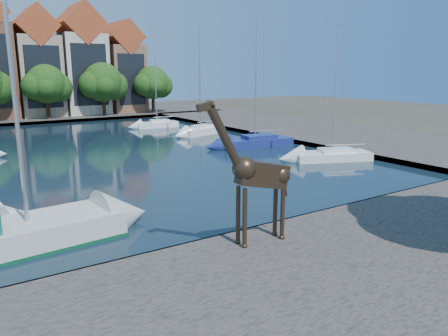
% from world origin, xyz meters
% --- Properties ---
extents(ground, '(160.00, 160.00, 0.00)m').
position_xyz_m(ground, '(0.00, 0.00, 0.00)').
color(ground, '#38332B').
rests_on(ground, ground).
extents(water_basin, '(38.00, 50.00, 0.08)m').
position_xyz_m(water_basin, '(0.00, 24.00, 0.04)').
color(water_basin, black).
rests_on(water_basin, ground).
extents(near_quay, '(50.00, 14.00, 0.50)m').
position_xyz_m(near_quay, '(0.00, -7.00, 0.25)').
color(near_quay, '#514B46').
rests_on(near_quay, ground).
extents(far_quay, '(60.00, 16.00, 0.50)m').
position_xyz_m(far_quay, '(0.00, 56.00, 0.25)').
color(far_quay, '#514B46').
rests_on(far_quay, ground).
extents(right_quay, '(14.00, 52.00, 0.50)m').
position_xyz_m(right_quay, '(25.00, 24.00, 0.25)').
color(right_quay, '#514B46').
rests_on(right_quay, ground).
extents(townhouse_east_inner, '(5.94, 9.18, 15.79)m').
position_xyz_m(townhouse_east_inner, '(2.00, 55.99, 7.73)').
color(townhouse_east_inner, tan).
rests_on(townhouse_east_inner, far_quay).
extents(townhouse_east_mid, '(6.43, 9.18, 16.65)m').
position_xyz_m(townhouse_east_mid, '(8.50, 55.99, 8.10)').
color(townhouse_east_mid, beige).
rests_on(townhouse_east_mid, far_quay).
extents(townhouse_east_end, '(5.44, 9.18, 14.43)m').
position_xyz_m(townhouse_east_end, '(15.00, 55.99, 7.11)').
color(townhouse_east_end, '#895D42').
rests_on(townhouse_east_end, far_quay).
extents(far_tree_mid_east, '(7.02, 5.40, 7.52)m').
position_xyz_m(far_tree_mid_east, '(2.10, 50.49, 5.13)').
color(far_tree_mid_east, '#332114').
rests_on(far_tree_mid_east, far_quay).
extents(far_tree_east, '(7.54, 5.80, 7.84)m').
position_xyz_m(far_tree_east, '(10.11, 50.49, 5.24)').
color(far_tree_east, '#332114').
rests_on(far_tree_east, far_quay).
extents(far_tree_far_east, '(6.76, 5.20, 7.36)m').
position_xyz_m(far_tree_far_east, '(18.09, 50.49, 5.08)').
color(far_tree_far_east, '#332114').
rests_on(far_tree_far_east, far_quay).
extents(giraffe_statue, '(3.95, 0.79, 5.64)m').
position_xyz_m(giraffe_statue, '(-1.27, -1.48, 3.27)').
color(giraffe_statue, '#35261A').
rests_on(giraffe_statue, near_quay).
extents(sailboat_right_a, '(6.55, 4.41, 10.50)m').
position_xyz_m(sailboat_right_a, '(15.00, 9.61, 0.60)').
color(sailboat_right_a, white).
rests_on(sailboat_right_a, water_basin).
extents(sailboat_right_b, '(7.35, 3.53, 11.67)m').
position_xyz_m(sailboat_right_b, '(13.80, 18.18, 0.68)').
color(sailboat_right_b, navy).
rests_on(sailboat_right_b, water_basin).
extents(sailboat_right_c, '(5.88, 3.53, 11.86)m').
position_xyz_m(sailboat_right_c, '(13.37, 27.71, 0.71)').
color(sailboat_right_c, white).
rests_on(sailboat_right_c, water_basin).
extents(sailboat_right_d, '(5.35, 2.32, 8.33)m').
position_xyz_m(sailboat_right_d, '(12.00, 36.25, 0.62)').
color(sailboat_right_d, white).
rests_on(sailboat_right_d, water_basin).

